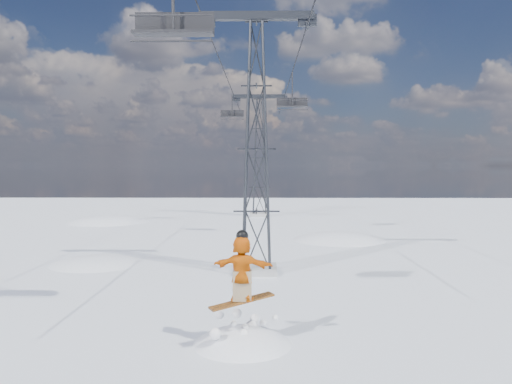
% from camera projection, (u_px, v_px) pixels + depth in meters
% --- Properties ---
extents(ground, '(120.00, 120.00, 0.00)m').
position_uv_depth(ground, '(225.00, 333.00, 14.20)').
color(ground, white).
rests_on(ground, ground).
extents(snow_terrain, '(39.00, 37.00, 22.00)m').
position_uv_depth(snow_terrain, '(181.00, 365.00, 35.97)').
color(snow_terrain, white).
rests_on(snow_terrain, ground).
extents(lift_tower_near, '(5.20, 1.80, 11.43)m').
position_uv_depth(lift_tower_near, '(256.00, 150.00, 21.89)').
color(lift_tower_near, '#999999').
rests_on(lift_tower_near, ground).
extents(lift_tower_far, '(5.20, 1.80, 11.43)m').
position_uv_depth(lift_tower_far, '(259.00, 158.00, 46.85)').
color(lift_tower_far, '#999999').
rests_on(lift_tower_far, ground).
extents(haul_cables, '(4.46, 51.00, 0.06)m').
position_uv_depth(haul_cables, '(258.00, 74.00, 33.09)').
color(haul_cables, black).
rests_on(haul_cables, ground).
extents(lift_chair_near, '(2.22, 0.64, 2.76)m').
position_uv_depth(lift_chair_near, '(174.00, 25.00, 13.77)').
color(lift_chair_near, black).
rests_on(lift_chair_near, ground).
extents(lift_chair_mid, '(2.02, 0.58, 2.51)m').
position_uv_depth(lift_chair_mid, '(292.00, 103.00, 32.37)').
color(lift_chair_mid, black).
rests_on(lift_chair_mid, ground).
extents(lift_chair_far, '(1.89, 0.54, 2.34)m').
position_uv_depth(lift_chair_far, '(232.00, 114.00, 40.64)').
color(lift_chair_far, black).
rests_on(lift_chair_far, ground).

